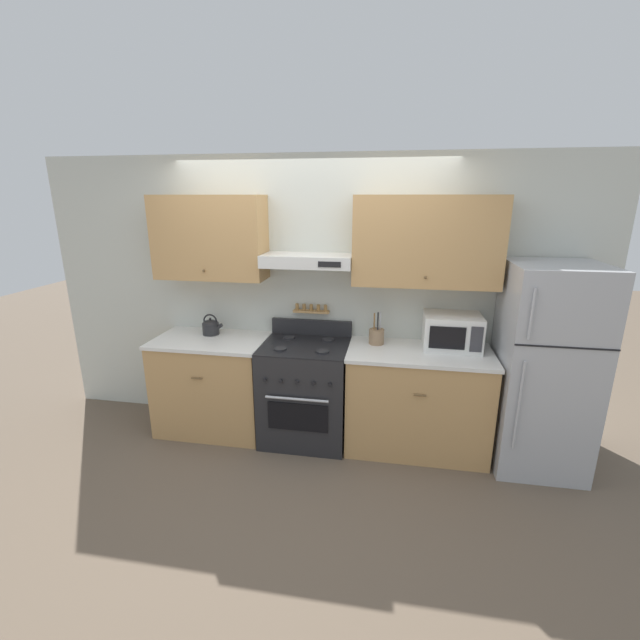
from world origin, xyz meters
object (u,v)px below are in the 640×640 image
Objects in this scene: tea_kettle at (211,326)px; stove_range at (306,391)px; refrigerator at (544,368)px; microwave at (452,331)px; utensil_crock at (376,336)px.

stove_range is at bearing -8.45° from tea_kettle.
tea_kettle is at bearing 171.55° from stove_range.
microwave is (-0.72, 0.19, 0.22)m from refrigerator.
tea_kettle is (-0.95, 0.14, 0.53)m from stove_range.
microwave reaches higher than tea_kettle.
stove_range is 2.02m from refrigerator.
microwave is at bearing 0.46° from tea_kettle.
tea_kettle is at bearing -179.54° from microwave.
refrigerator is (1.98, -0.03, 0.39)m from stove_range.
tea_kettle is 0.42× the size of microwave.
tea_kettle is at bearing 176.60° from refrigerator.
refrigerator is 5.88× the size of utensil_crock.
stove_range is at bearing -172.86° from microwave.
stove_range is 2.21× the size of microwave.
microwave reaches higher than stove_range.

